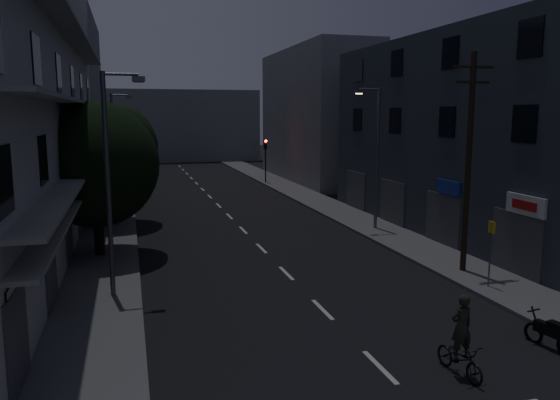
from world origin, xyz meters
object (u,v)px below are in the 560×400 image
utility_pole (469,159)px  motorcycle (550,334)px  cyclist (460,348)px  bus_stop_sign (491,242)px

utility_pole → motorcycle: utility_pole is taller
utility_pole → cyclist: bearing=-124.3°
motorcycle → cyclist: (-3.43, -0.70, 0.29)m
utility_pole → motorcycle: size_ratio=5.18×
bus_stop_sign → motorcycle: 5.55m
utility_pole → cyclist: 10.50m
bus_stop_sign → motorcycle: size_ratio=1.45×
utility_pole → cyclist: utility_pole is taller
utility_pole → bus_stop_sign: utility_pole is taller
utility_pole → cyclist: size_ratio=4.12×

